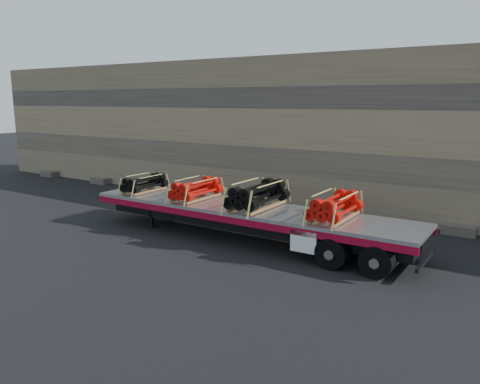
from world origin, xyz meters
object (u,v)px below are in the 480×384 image
object	(u,v)px
trailer	(244,223)
bundle_midfront	(196,190)
bundle_front	(145,184)
bundle_rear	(335,207)
bundle_midrear	(258,196)

from	to	relation	value
trailer	bundle_midfront	distance (m)	2.40
bundle_front	bundle_midfront	xyz separation A→B (m)	(2.72, 0.00, 0.04)
bundle_front	bundle_rear	world-z (taller)	bundle_rear
bundle_rear	trailer	bearing A→B (deg)	180.00
bundle_midfront	bundle_midrear	xyz separation A→B (m)	(2.73, 0.00, 0.07)
trailer	bundle_rear	world-z (taller)	bundle_rear
bundle_front	bundle_midrear	bearing A→B (deg)	-0.00
bundle_front	bundle_midrear	distance (m)	5.45
bundle_rear	bundle_midfront	bearing A→B (deg)	180.00
trailer	bundle_rear	distance (m)	3.57
trailer	bundle_midfront	bearing A→B (deg)	-180.00
bundle_midfront	bundle_rear	world-z (taller)	bundle_rear
bundle_midfront	bundle_rear	distance (m)	5.60
bundle_midfront	trailer	bearing A→B (deg)	0.00
bundle_midrear	bundle_rear	world-z (taller)	bundle_midrear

